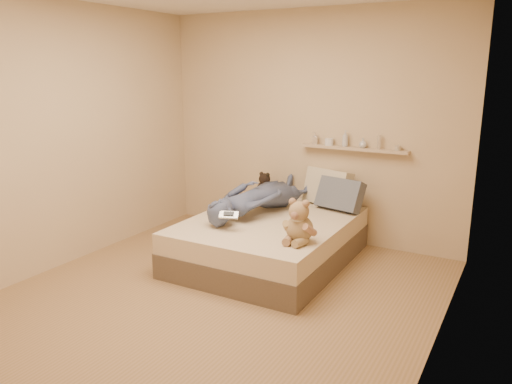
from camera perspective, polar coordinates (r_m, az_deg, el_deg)
The scene contains 10 objects.
room at distance 4.13m, azimuth -4.44°, elevation 4.86°, with size 3.80×3.80×3.80m.
bed at distance 5.17m, azimuth 1.53°, elevation -5.56°, with size 1.50×1.90×0.45m.
game_console at distance 4.70m, azimuth -3.13°, elevation -2.62°, with size 0.20×0.14×0.06m.
teddy_bear at distance 4.41m, azimuth 4.93°, elevation -3.72°, with size 0.33×0.32×0.40m.
dark_plush at distance 5.91m, azimuth 1.03°, elevation 0.60°, with size 0.20×0.20×0.31m.
pillow_cream at distance 5.66m, azimuth 8.19°, elevation 0.52°, with size 0.55×0.16×0.40m, color beige.
pillow_grey at distance 5.47m, azimuth 9.57°, elevation -0.32°, with size 0.50×0.14×0.34m, color slate.
person at distance 5.30m, azimuth 0.39°, elevation -0.50°, with size 0.54×1.49×0.36m, color #4A5274.
wall_shelf at distance 5.57m, azimuth 11.04°, elevation 4.90°, with size 1.20×0.12×0.03m, color tan.
shelf_bottles at distance 5.58m, azimuth 10.22°, elevation 5.75°, with size 1.00×0.11×0.18m.
Camera 1 is at (2.27, -3.39, 1.95)m, focal length 35.00 mm.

